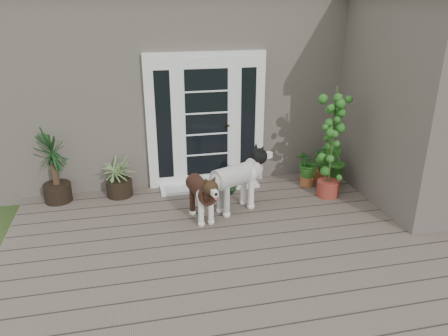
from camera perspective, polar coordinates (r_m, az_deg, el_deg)
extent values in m
cube|color=#6B5B4C|center=(5.44, 4.22, -11.34)|extent=(6.20, 4.60, 0.12)
cube|color=#665E54|center=(8.84, -3.55, 11.97)|extent=(7.40, 4.00, 3.10)
cube|color=#665E54|center=(7.09, 25.12, 7.63)|extent=(1.60, 2.40, 3.10)
cube|color=white|center=(6.91, -2.36, 6.28)|extent=(1.90, 0.14, 2.15)
cube|color=white|center=(7.07, -1.94, -2.37)|extent=(1.60, 0.40, 0.05)
imported|color=#1D661F|center=(7.19, 11.09, -0.11)|extent=(0.61, 0.61, 0.57)
imported|color=#1D4C15|center=(7.19, 14.34, -0.44)|extent=(0.53, 0.53, 0.56)
imported|color=#194D16|center=(7.51, 13.07, 0.29)|extent=(0.44, 0.44, 0.48)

